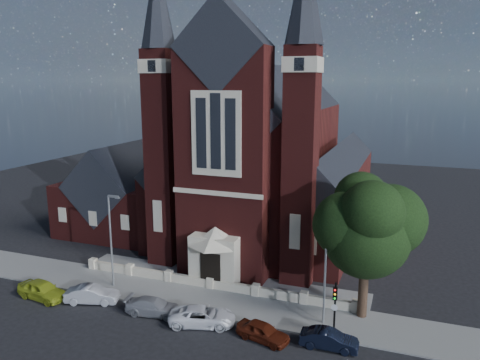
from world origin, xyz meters
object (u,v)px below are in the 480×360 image
(parish_hall, at_px, (126,196))
(car_dark_red, at_px, (263,332))
(church, at_px, (269,162))
(car_white_suv, at_px, (202,316))
(street_lamp_right, at_px, (327,265))
(street_lamp_left, at_px, (111,235))
(traffic_signal, at_px, (335,303))
(car_lime_van, at_px, (42,290))
(car_silver_b, at_px, (154,307))
(car_navy, at_px, (329,339))
(street_tree, at_px, (368,229))
(car_silver_a, at_px, (92,294))

(parish_hall, height_order, car_dark_red, parish_hall)
(church, distance_m, car_white_suv, 23.40)
(car_white_suv, bearing_deg, street_lamp_right, -85.65)
(street_lamp_left, bearing_deg, car_dark_red, -13.94)
(traffic_signal, height_order, car_lime_van, traffic_signal)
(traffic_signal, height_order, car_silver_b, traffic_signal)
(street_lamp_right, distance_m, car_navy, 5.03)
(car_dark_red, bearing_deg, car_navy, -67.79)
(church, bearing_deg, parish_hall, -162.84)
(street_tree, distance_m, car_dark_red, 10.22)
(street_lamp_right, distance_m, car_silver_a, 18.57)
(parish_hall, relative_size, car_navy, 3.19)
(traffic_signal, bearing_deg, car_white_suv, -170.28)
(car_silver_b, bearing_deg, street_lamp_right, -82.62)
(car_dark_red, bearing_deg, traffic_signal, -51.30)
(church, relative_size, traffic_signal, 8.72)
(parish_hall, distance_m, street_tree, 31.27)
(street_tree, relative_size, car_dark_red, 2.85)
(parish_hall, xyz_separation_m, car_dark_red, (22.56, -17.59, -3.37))
(church, height_order, car_lime_van, church)
(parish_hall, xyz_separation_m, car_navy, (26.93, -16.98, -3.38))
(street_lamp_left, bearing_deg, car_silver_b, -28.21)
(car_white_suv, height_order, car_dark_red, car_white_suv)
(car_silver_a, bearing_deg, street_lamp_right, -98.08)
(car_white_suv, bearing_deg, car_navy, -105.50)
(car_lime_van, bearing_deg, parish_hall, 20.27)
(street_lamp_right, distance_m, traffic_signal, 2.71)
(street_lamp_left, xyz_separation_m, car_silver_a, (0.11, -3.08, -3.91))
(car_lime_van, bearing_deg, car_silver_a, -71.00)
(car_white_suv, relative_size, car_dark_red, 1.28)
(car_navy, bearing_deg, car_white_suv, 88.94)
(car_silver_a, height_order, car_white_suv, car_silver_a)
(parish_hall, xyz_separation_m, car_silver_b, (13.77, -17.05, -3.38))
(car_navy, bearing_deg, street_lamp_left, 78.93)
(church, bearing_deg, car_navy, -63.50)
(church, relative_size, street_lamp_right, 4.31)
(traffic_signal, relative_size, car_silver_b, 0.92)
(street_lamp_right, xyz_separation_m, car_dark_red, (-3.53, -3.59, -3.96))
(car_silver_a, relative_size, car_silver_b, 0.96)
(street_tree, height_order, street_lamp_left, street_tree)
(traffic_signal, distance_m, car_lime_van, 23.18)
(street_tree, xyz_separation_m, traffic_signal, (-1.60, -3.28, -4.38))
(church, height_order, car_dark_red, church)
(parish_hall, xyz_separation_m, street_tree, (28.60, -12.29, 2.95))
(street_lamp_left, relative_size, car_dark_red, 2.16)
(traffic_signal, relative_size, car_white_suv, 0.83)
(car_silver_a, bearing_deg, car_dark_red, -109.89)
(street_tree, height_order, street_lamp_right, street_tree)
(car_silver_a, bearing_deg, car_white_suv, -108.23)
(traffic_signal, bearing_deg, street_lamp_left, 175.24)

